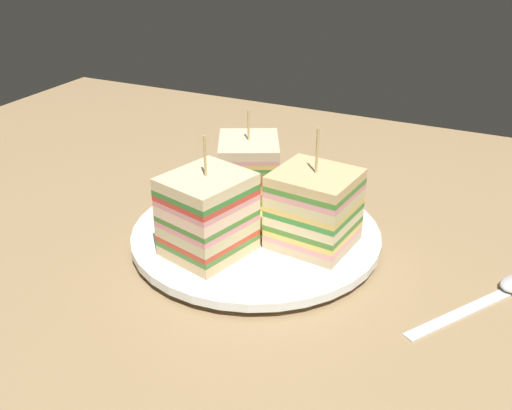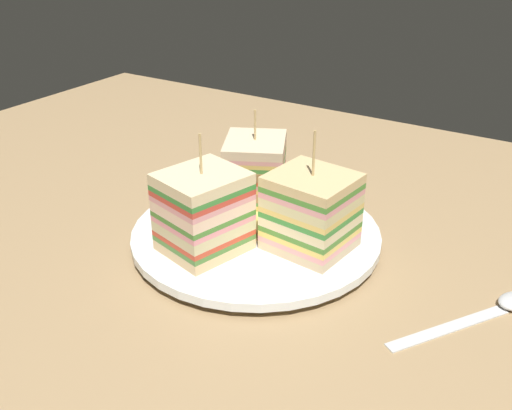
% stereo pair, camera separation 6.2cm
% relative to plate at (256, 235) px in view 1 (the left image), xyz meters
% --- Properties ---
extents(ground_plane, '(1.27, 0.94, 0.02)m').
position_rel_plate_xyz_m(ground_plane, '(0.00, 0.00, -0.02)').
color(ground_plane, '#A08058').
extents(plate, '(0.27, 0.27, 0.02)m').
position_rel_plate_xyz_m(plate, '(0.00, 0.00, 0.00)').
color(plate, white).
rests_on(plate, ground_plane).
extents(sandwich_wedge_0, '(0.09, 0.09, 0.12)m').
position_rel_plate_xyz_m(sandwich_wedge_0, '(0.02, 0.06, 0.05)').
color(sandwich_wedge_0, '#E2BA84').
rests_on(sandwich_wedge_0, plate).
extents(sandwich_wedge_1, '(0.09, 0.08, 0.13)m').
position_rel_plate_xyz_m(sandwich_wedge_1, '(-0.06, -0.00, 0.05)').
color(sandwich_wedge_1, '#D4B68C').
rests_on(sandwich_wedge_1, plate).
extents(sandwich_wedge_2, '(0.09, 0.10, 0.11)m').
position_rel_plate_xyz_m(sandwich_wedge_2, '(0.03, -0.05, 0.05)').
color(sandwich_wedge_2, beige).
rests_on(sandwich_wedge_2, plate).
extents(chip_pile, '(0.07, 0.08, 0.01)m').
position_rel_plate_xyz_m(chip_pile, '(0.00, 0.01, 0.01)').
color(chip_pile, '#E3CB81').
rests_on(chip_pile, plate).
extents(spoon, '(0.10, 0.14, 0.01)m').
position_rel_plate_xyz_m(spoon, '(-0.25, -0.01, -0.01)').
color(spoon, silver).
rests_on(spoon, ground_plane).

